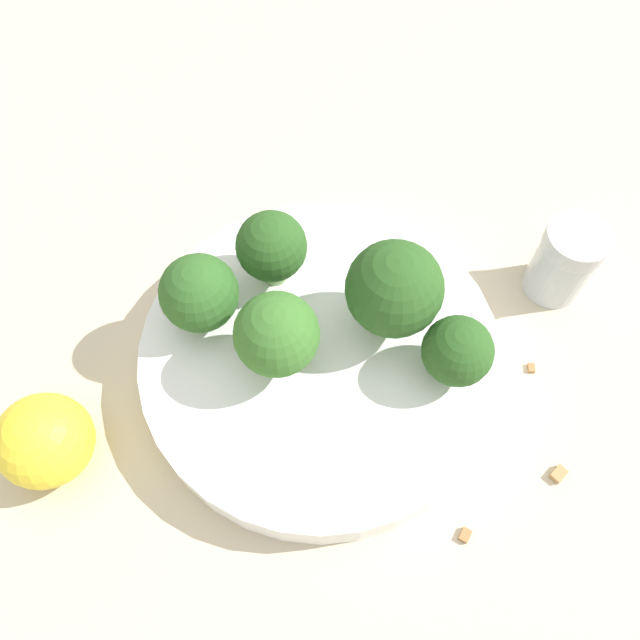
{
  "coord_description": "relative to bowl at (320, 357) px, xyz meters",
  "views": [
    {
      "loc": [
        0.17,
        0.03,
        0.38
      ],
      "look_at": [
        0.0,
        0.0,
        0.07
      ],
      "focal_mm": 35.0,
      "sensor_mm": 36.0,
      "label": 1
    }
  ],
  "objects": [
    {
      "name": "ground_plane",
      "position": [
        0.0,
        0.0,
        -0.02
      ],
      "size": [
        3.0,
        3.0,
        0.0
      ],
      "primitive_type": "plane",
      "color": "beige"
    },
    {
      "name": "bowl",
      "position": [
        0.0,
        0.0,
        0.0
      ],
      "size": [
        0.23,
        0.23,
        0.03
      ],
      "primitive_type": "cylinder",
      "color": "white",
      "rests_on": "ground_plane"
    },
    {
      "name": "broccoli_floret_0",
      "position": [
        -0.03,
        0.04,
        0.05
      ],
      "size": [
        0.06,
        0.06,
        0.07
      ],
      "color": "#7A9E5B",
      "rests_on": "bowl"
    },
    {
      "name": "broccoli_floret_1",
      "position": [
        0.01,
        -0.02,
        0.05
      ],
      "size": [
        0.05,
        0.05,
        0.06
      ],
      "color": "#8EB770",
      "rests_on": "bowl"
    },
    {
      "name": "broccoli_floret_2",
      "position": [
        -0.05,
        -0.04,
        0.05
      ],
      "size": [
        0.04,
        0.04,
        0.06
      ],
      "color": "#7A9E5B",
      "rests_on": "bowl"
    },
    {
      "name": "broccoli_floret_3",
      "position": [
        -0.01,
        -0.08,
        0.04
      ],
      "size": [
        0.05,
        0.05,
        0.05
      ],
      "color": "#8EB770",
      "rests_on": "bowl"
    },
    {
      "name": "broccoli_floret_4",
      "position": [
        -0.0,
        0.08,
        0.04
      ],
      "size": [
        0.04,
        0.04,
        0.05
      ],
      "color": "#7A9E5B",
      "rests_on": "bowl"
    },
    {
      "name": "pepper_shaker",
      "position": [
        -0.09,
        0.15,
        0.02
      ],
      "size": [
        0.04,
        0.04,
        0.06
      ],
      "color": "#B2B7BC",
      "rests_on": "ground_plane"
    },
    {
      "name": "lemon_wedge",
      "position": [
        0.09,
        -0.15,
        0.01
      ],
      "size": [
        0.06,
        0.06,
        0.06
      ],
      "primitive_type": "sphere",
      "color": "yellow",
      "rests_on": "ground_plane"
    },
    {
      "name": "almond_crumb_0",
      "position": [
        0.04,
        0.16,
        -0.01
      ],
      "size": [
        0.01,
        0.01,
        0.01
      ],
      "primitive_type": "cube",
      "rotation": [
        0.0,
        0.0,
        5.67
      ],
      "color": "#AD7F4C",
      "rests_on": "ground_plane"
    },
    {
      "name": "almond_crumb_1",
      "position": [
        0.09,
        0.1,
        -0.01
      ],
      "size": [
        0.01,
        0.01,
        0.01
      ],
      "primitive_type": "cube",
      "rotation": [
        0.0,
        0.0,
        2.81
      ],
      "color": "olive",
      "rests_on": "ground_plane"
    },
    {
      "name": "almond_crumb_2",
      "position": [
        -0.03,
        0.14,
        -0.01
      ],
      "size": [
        0.01,
        0.01,
        0.01
      ],
      "primitive_type": "cube",
      "rotation": [
        0.0,
        0.0,
        0.13
      ],
      "color": "olive",
      "rests_on": "ground_plane"
    },
    {
      "name": "almond_crumb_3",
      "position": [
        -0.11,
        0.06,
        -0.01
      ],
      "size": [
        0.01,
        0.01,
        0.01
      ],
      "primitive_type": "cube",
      "rotation": [
        0.0,
        0.0,
        4.05
      ],
      "color": "tan",
      "rests_on": "ground_plane"
    }
  ]
}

